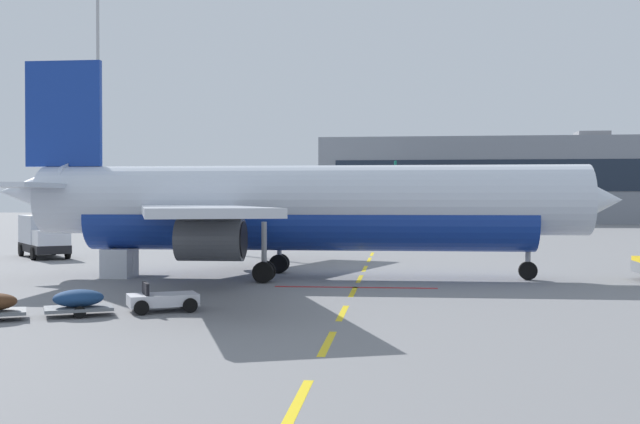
{
  "coord_description": "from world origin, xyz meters",
  "views": [
    {
      "loc": [
        20.12,
        -15.17,
        4.27
      ],
      "look_at": [
        15.6,
        28.23,
        3.61
      ],
      "focal_mm": 42.67,
      "sensor_mm": 36.0,
      "label": 1
    }
  ],
  "objects_px": {
    "airliner_foreground": "(297,206)",
    "uld_cargo_container": "(119,263)",
    "airliner_mid_left": "(397,205)",
    "baggage_train": "(79,302)",
    "apron_light_mast_near": "(98,82)",
    "catering_truck": "(43,235)"
  },
  "relations": [
    {
      "from": "airliner_foreground",
      "to": "airliner_mid_left",
      "type": "xyz_separation_m",
      "value": [
        5.35,
        75.93,
        -0.4
      ]
    },
    {
      "from": "baggage_train",
      "to": "apron_light_mast_near",
      "type": "bearing_deg",
      "value": 111.56
    },
    {
      "from": "apron_light_mast_near",
      "to": "baggage_train",
      "type": "bearing_deg",
      "value": -68.44
    },
    {
      "from": "airliner_foreground",
      "to": "airliner_mid_left",
      "type": "relative_size",
      "value": 1.11
    },
    {
      "from": "airliner_mid_left",
      "to": "catering_truck",
      "type": "height_order",
      "value": "airliner_mid_left"
    },
    {
      "from": "airliner_foreground",
      "to": "uld_cargo_container",
      "type": "distance_m",
      "value": 10.33
    },
    {
      "from": "airliner_mid_left",
      "to": "apron_light_mast_near",
      "type": "height_order",
      "value": "apron_light_mast_near"
    },
    {
      "from": "apron_light_mast_near",
      "to": "catering_truck",
      "type": "bearing_deg",
      "value": -75.54
    },
    {
      "from": "baggage_train",
      "to": "apron_light_mast_near",
      "type": "relative_size",
      "value": 0.29
    },
    {
      "from": "uld_cargo_container",
      "to": "airliner_mid_left",
      "type": "bearing_deg",
      "value": 78.89
    },
    {
      "from": "catering_truck",
      "to": "baggage_train",
      "type": "height_order",
      "value": "catering_truck"
    },
    {
      "from": "airliner_mid_left",
      "to": "apron_light_mast_near",
      "type": "relative_size",
      "value": 1.07
    },
    {
      "from": "airliner_mid_left",
      "to": "baggage_train",
      "type": "relative_size",
      "value": 3.76
    },
    {
      "from": "uld_cargo_container",
      "to": "apron_light_mast_near",
      "type": "bearing_deg",
      "value": 113.56
    },
    {
      "from": "airliner_mid_left",
      "to": "baggage_train",
      "type": "distance_m",
      "value": 91.37
    },
    {
      "from": "uld_cargo_container",
      "to": "apron_light_mast_near",
      "type": "relative_size",
      "value": 0.06
    },
    {
      "from": "airliner_foreground",
      "to": "catering_truck",
      "type": "distance_m",
      "value": 24.73
    },
    {
      "from": "catering_truck",
      "to": "uld_cargo_container",
      "type": "height_order",
      "value": "catering_truck"
    },
    {
      "from": "airliner_foreground",
      "to": "apron_light_mast_near",
      "type": "height_order",
      "value": "apron_light_mast_near"
    },
    {
      "from": "apron_light_mast_near",
      "to": "airliner_mid_left",
      "type": "bearing_deg",
      "value": 45.54
    },
    {
      "from": "airliner_mid_left",
      "to": "uld_cargo_container",
      "type": "height_order",
      "value": "airliner_mid_left"
    },
    {
      "from": "airliner_mid_left",
      "to": "uld_cargo_container",
      "type": "bearing_deg",
      "value": -101.11
    }
  ]
}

